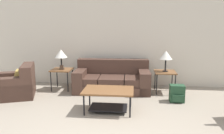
{
  "coord_description": "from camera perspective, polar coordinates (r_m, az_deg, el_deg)",
  "views": [
    {
      "loc": [
        0.37,
        -2.64,
        1.77
      ],
      "look_at": [
        -0.14,
        2.33,
        0.8
      ],
      "focal_mm": 35.0,
      "sensor_mm": 36.0,
      "label": 1
    }
  ],
  "objects": [
    {
      "name": "couch",
      "position": [
        5.94,
        0.07,
        -3.41
      ],
      "size": [
        2.02,
        1.02,
        0.82
      ],
      "color": "#4C3328",
      "rests_on": "ground_plane"
    },
    {
      "name": "side_table_left",
      "position": [
        6.15,
        -12.98,
        -1.07
      ],
      "size": [
        0.54,
        0.55,
        0.57
      ],
      "color": "brown",
      "rests_on": "ground_plane"
    },
    {
      "name": "armchair",
      "position": [
        5.96,
        -24.07,
        -4.42
      ],
      "size": [
        1.27,
        1.21,
        0.8
      ],
      "color": "#4C3328",
      "rests_on": "ground_plane"
    },
    {
      "name": "table_lamp_right",
      "position": [
        5.8,
        13.91,
        2.96
      ],
      "size": [
        0.33,
        0.33,
        0.54
      ],
      "color": "black",
      "rests_on": "side_table_right"
    },
    {
      "name": "wall_back",
      "position": [
        6.4,
        2.58,
        6.78
      ],
      "size": [
        8.91,
        0.06,
        2.6
      ],
      "color": "silver",
      "rests_on": "ground_plane"
    },
    {
      "name": "picture_frame",
      "position": [
        6.04,
        -13.05,
        -0.13
      ],
      "size": [
        0.1,
        0.04,
        0.13
      ],
      "color": "#4C3828",
      "rests_on": "side_table_left"
    },
    {
      "name": "table_lamp_left",
      "position": [
        6.07,
        -13.17,
        3.35
      ],
      "size": [
        0.33,
        0.33,
        0.54
      ],
      "color": "black",
      "rests_on": "side_table_left"
    },
    {
      "name": "backpack",
      "position": [
        5.33,
        16.6,
        -6.68
      ],
      "size": [
        0.33,
        0.31,
        0.4
      ],
      "color": "#23472D",
      "rests_on": "ground_plane"
    },
    {
      "name": "side_table_right",
      "position": [
        5.88,
        13.69,
        -1.66
      ],
      "size": [
        0.54,
        0.55,
        0.57
      ],
      "color": "brown",
      "rests_on": "ground_plane"
    },
    {
      "name": "coffee_table",
      "position": [
        4.53,
        -0.94,
        -7.39
      ],
      "size": [
        1.03,
        0.67,
        0.46
      ],
      "color": "brown",
      "rests_on": "ground_plane"
    }
  ]
}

